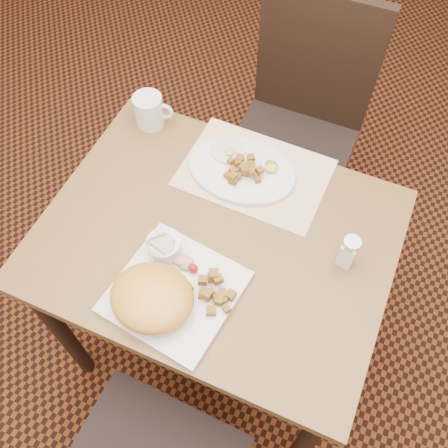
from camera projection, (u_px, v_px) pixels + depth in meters
ground at (218, 336)px, 1.92m from camera, size 8.00×8.00×0.00m
table at (216, 256)px, 1.38m from camera, size 0.90×0.70×0.75m
chair_far at (300, 119)px, 1.79m from camera, size 0.42×0.43×0.97m
placemat at (255, 173)px, 1.40m from camera, size 0.41×0.29×0.00m
plate_square at (175, 292)px, 1.19m from camera, size 0.31×0.31×0.02m
plate_oval at (242, 170)px, 1.39m from camera, size 0.31×0.23×0.02m
hollandaise_mound at (151, 297)px, 1.14m from camera, size 0.20×0.18×0.07m
ramekin at (164, 246)px, 1.22m from camera, size 0.09×0.09×0.05m
garnish_sq at (186, 263)px, 1.21m from camera, size 0.08×0.05×0.03m
fried_egg at (228, 150)px, 1.41m from camera, size 0.10×0.10×0.02m
garnish_ov at (272, 167)px, 1.37m from camera, size 0.05×0.06×0.02m
salt_shaker at (349, 251)px, 1.20m from camera, size 0.05×0.05×0.10m
coffee_mug at (150, 110)px, 1.46m from camera, size 0.12×0.09×0.10m
home_fries_sq at (213, 292)px, 1.17m from camera, size 0.13×0.11×0.04m
home_fries_ov at (243, 169)px, 1.36m from camera, size 0.11×0.11×0.04m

